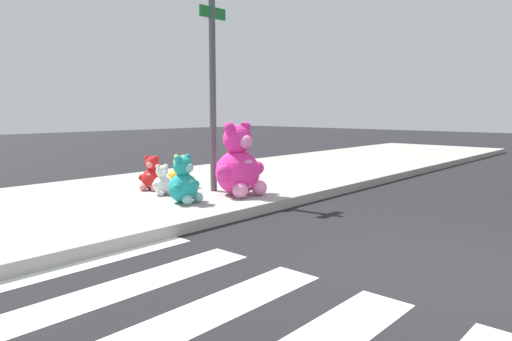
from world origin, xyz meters
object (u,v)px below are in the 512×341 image
object	(u,v)px
plush_white	(163,182)
plush_red	(152,176)
plush_pink_large	(239,166)
plush_teal	(184,184)
sign_pole	(213,90)
plush_yellow	(179,174)

from	to	relation	value
plush_white	plush_red	xyz separation A→B (m)	(0.15, 0.51, 0.04)
plush_pink_large	plush_teal	distance (m)	1.05
plush_teal	plush_red	xyz separation A→B (m)	(0.35, 1.30, -0.05)
sign_pole	plush_yellow	bearing A→B (deg)	97.73
plush_red	plush_pink_large	bearing A→B (deg)	-65.25
sign_pole	plush_pink_large	size ratio (longest dim) A/B	2.70
plush_yellow	sign_pole	bearing A→B (deg)	-82.27
sign_pole	plush_pink_large	xyz separation A→B (m)	(0.02, -0.58, -1.22)
sign_pole	plush_white	distance (m)	1.74
plush_pink_large	sign_pole	bearing A→B (deg)	91.78
sign_pole	plush_yellow	size ratio (longest dim) A/B	5.54
plush_pink_large	plush_teal	world-z (taller)	plush_pink_large
plush_pink_large	plush_white	xyz separation A→B (m)	(-0.82, 0.94, -0.27)
plush_teal	plush_yellow	bearing A→B (deg)	53.86
plush_teal	plush_red	bearing A→B (deg)	74.94
plush_pink_large	plush_white	distance (m)	1.28
sign_pole	plush_teal	size ratio (longest dim) A/B	4.44
plush_pink_large	plush_teal	xyz separation A→B (m)	(-1.02, 0.16, -0.19)
plush_teal	plush_red	size ratio (longest dim) A/B	1.20
plush_white	plush_teal	xyz separation A→B (m)	(-0.19, -0.78, 0.09)
plush_white	plush_red	world-z (taller)	plush_red
sign_pole	plush_white	bearing A→B (deg)	156.16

